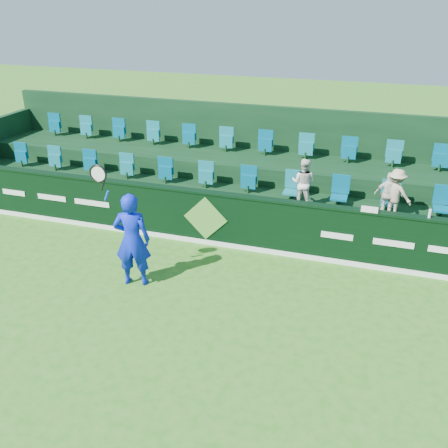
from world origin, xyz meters
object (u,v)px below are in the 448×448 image
(spectator_middle, at_px, (388,195))
(towel, at_px, (370,209))
(tennis_player, at_px, (132,239))
(drinks_bottle, at_px, (430,214))
(spectator_left, at_px, (303,183))
(spectator_right, at_px, (396,194))

(spectator_middle, bearing_deg, towel, 72.72)
(tennis_player, height_order, drinks_bottle, tennis_player)
(towel, bearing_deg, spectator_left, 145.36)
(towel, distance_m, drinks_bottle, 1.21)
(towel, relative_size, drinks_bottle, 1.89)
(towel, bearing_deg, spectator_right, 64.99)
(tennis_player, distance_m, towel, 5.08)
(tennis_player, bearing_deg, towel, 26.21)
(spectator_middle, distance_m, towel, 1.18)
(towel, bearing_deg, drinks_bottle, 0.00)
(drinks_bottle, bearing_deg, spectator_middle, 126.72)
(tennis_player, distance_m, spectator_middle, 5.96)
(tennis_player, bearing_deg, drinks_bottle, 21.26)
(spectator_left, height_order, spectator_middle, spectator_left)
(spectator_right, bearing_deg, spectator_left, 23.20)
(tennis_player, xyz_separation_m, towel, (4.54, 2.24, 0.35))
(tennis_player, xyz_separation_m, spectator_left, (2.92, 3.36, 0.38))
(drinks_bottle, bearing_deg, towel, 180.00)
(drinks_bottle, bearing_deg, tennis_player, -158.74)
(tennis_player, xyz_separation_m, drinks_bottle, (5.75, 2.24, 0.42))
(tennis_player, bearing_deg, spectator_middle, 34.35)
(spectator_right, distance_m, drinks_bottle, 1.31)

